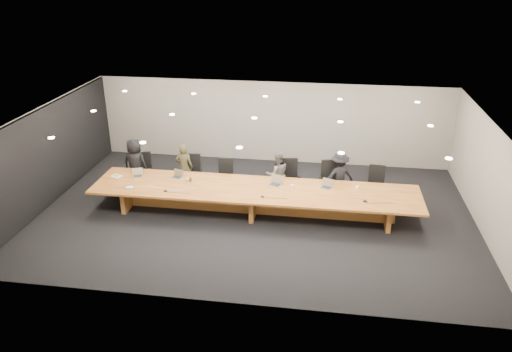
{
  "coord_description": "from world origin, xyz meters",
  "views": [
    {
      "loc": [
        1.85,
        -12.25,
        6.59
      ],
      "look_at": [
        0.0,
        0.3,
        1.0
      ],
      "focal_mm": 35.0,
      "sensor_mm": 36.0,
      "label": 1
    }
  ],
  "objects_px": {
    "person_b": "(184,167)",
    "person_c": "(277,174)",
    "laptop_b": "(176,174)",
    "chair_mid_left": "(225,177)",
    "av_box": "(130,188)",
    "amber_mug": "(190,180)",
    "conference_table": "(254,196)",
    "water_bottle": "(188,181)",
    "chair_far_right": "(376,185)",
    "person_a": "(135,164)",
    "chair_right": "(330,181)",
    "laptop_a": "(137,173)",
    "laptop_e": "(326,184)",
    "laptop_d": "(275,181)",
    "mic_left": "(165,191)",
    "paper_cup_near": "(292,186)",
    "mic_center": "(262,196)",
    "mic_right": "(365,201)",
    "chair_left": "(192,172)",
    "chair_mid_right": "(290,178)",
    "chair_far_left": "(144,170)",
    "paper_cup_far": "(357,188)",
    "person_d": "(339,176)"
  },
  "relations": [
    {
      "from": "laptop_b",
      "to": "paper_cup_near",
      "type": "height_order",
      "value": "laptop_b"
    },
    {
      "from": "mic_center",
      "to": "mic_right",
      "type": "height_order",
      "value": "mic_right"
    },
    {
      "from": "chair_left",
      "to": "mic_center",
      "type": "bearing_deg",
      "value": -42.09
    },
    {
      "from": "laptop_d",
      "to": "paper_cup_far",
      "type": "bearing_deg",
      "value": 24.58
    },
    {
      "from": "chair_right",
      "to": "person_b",
      "type": "bearing_deg",
      "value": 168.7
    },
    {
      "from": "person_b",
      "to": "laptop_b",
      "type": "xyz_separation_m",
      "value": [
        0.02,
        -0.84,
        0.13
      ]
    },
    {
      "from": "person_d",
      "to": "mic_center",
      "type": "xyz_separation_m",
      "value": [
        -2.03,
        -1.7,
        0.03
      ]
    },
    {
      "from": "paper_cup_far",
      "to": "laptop_b",
      "type": "bearing_deg",
      "value": 179.45
    },
    {
      "from": "person_a",
      "to": "person_b",
      "type": "bearing_deg",
      "value": -167.82
    },
    {
      "from": "laptop_e",
      "to": "laptop_d",
      "type": "bearing_deg",
      "value": -155.84
    },
    {
      "from": "chair_mid_right",
      "to": "person_a",
      "type": "relative_size",
      "value": 0.71
    },
    {
      "from": "person_d",
      "to": "laptop_e",
      "type": "relative_size",
      "value": 4.61
    },
    {
      "from": "chair_left",
      "to": "mic_left",
      "type": "bearing_deg",
      "value": -103.72
    },
    {
      "from": "laptop_d",
      "to": "mic_right",
      "type": "relative_size",
      "value": 2.72
    },
    {
      "from": "chair_far_left",
      "to": "laptop_e",
      "type": "height_order",
      "value": "chair_far_left"
    },
    {
      "from": "mic_right",
      "to": "chair_mid_right",
      "type": "bearing_deg",
      "value": 141.78
    },
    {
      "from": "person_c",
      "to": "paper_cup_near",
      "type": "relative_size",
      "value": 15.61
    },
    {
      "from": "chair_right",
      "to": "laptop_b",
      "type": "distance_m",
      "value": 4.47
    },
    {
      "from": "laptop_a",
      "to": "av_box",
      "type": "relative_size",
      "value": 1.38
    },
    {
      "from": "water_bottle",
      "to": "chair_mid_right",
      "type": "bearing_deg",
      "value": 24.86
    },
    {
      "from": "chair_mid_left",
      "to": "laptop_a",
      "type": "xyz_separation_m",
      "value": [
        -2.4,
        -0.85,
        0.33
      ]
    },
    {
      "from": "conference_table",
      "to": "paper_cup_near",
      "type": "relative_size",
      "value": 98.55
    },
    {
      "from": "conference_table",
      "to": "mic_left",
      "type": "xyz_separation_m",
      "value": [
        -2.37,
        -0.51,
        0.24
      ]
    },
    {
      "from": "mic_center",
      "to": "chair_mid_right",
      "type": "bearing_deg",
      "value": 71.51
    },
    {
      "from": "person_b",
      "to": "paper_cup_far",
      "type": "bearing_deg",
      "value": 165.19
    },
    {
      "from": "chair_right",
      "to": "laptop_a",
      "type": "bearing_deg",
      "value": 178.4
    },
    {
      "from": "conference_table",
      "to": "water_bottle",
      "type": "distance_m",
      "value": 1.92
    },
    {
      "from": "chair_far_left",
      "to": "mic_center",
      "type": "relative_size",
      "value": 10.08
    },
    {
      "from": "amber_mug",
      "to": "person_a",
      "type": "bearing_deg",
      "value": 155.24
    },
    {
      "from": "chair_far_right",
      "to": "laptop_b",
      "type": "height_order",
      "value": "chair_far_right"
    },
    {
      "from": "paper_cup_far",
      "to": "av_box",
      "type": "relative_size",
      "value": 0.48
    },
    {
      "from": "person_a",
      "to": "av_box",
      "type": "distance_m",
      "value": 1.67
    },
    {
      "from": "person_b",
      "to": "amber_mug",
      "type": "distance_m",
      "value": 1.13
    },
    {
      "from": "laptop_b",
      "to": "chair_mid_left",
      "type": "bearing_deg",
      "value": 50.53
    },
    {
      "from": "conference_table",
      "to": "mic_center",
      "type": "bearing_deg",
      "value": -58.66
    },
    {
      "from": "laptop_a",
      "to": "paper_cup_near",
      "type": "xyz_separation_m",
      "value": [
        4.5,
        -0.1,
        -0.07
      ]
    },
    {
      "from": "chair_mid_right",
      "to": "paper_cup_near",
      "type": "distance_m",
      "value": 1.12
    },
    {
      "from": "laptop_b",
      "to": "paper_cup_near",
      "type": "distance_m",
      "value": 3.36
    },
    {
      "from": "chair_mid_left",
      "to": "laptop_b",
      "type": "relative_size",
      "value": 3.65
    },
    {
      "from": "conference_table",
      "to": "mic_right",
      "type": "distance_m",
      "value": 3.0
    },
    {
      "from": "chair_left",
      "to": "person_a",
      "type": "distance_m",
      "value": 1.77
    },
    {
      "from": "chair_mid_left",
      "to": "av_box",
      "type": "bearing_deg",
      "value": -148.68
    },
    {
      "from": "person_b",
      "to": "laptop_d",
      "type": "bearing_deg",
      "value": 156.87
    },
    {
      "from": "person_b",
      "to": "person_c",
      "type": "relative_size",
      "value": 1.03
    },
    {
      "from": "chair_left",
      "to": "person_b",
      "type": "relative_size",
      "value": 0.75
    },
    {
      "from": "chair_far_right",
      "to": "laptop_b",
      "type": "xyz_separation_m",
      "value": [
        -5.71,
        -0.78,
        0.31
      ]
    },
    {
      "from": "laptop_a",
      "to": "laptop_d",
      "type": "relative_size",
      "value": 0.81
    },
    {
      "from": "conference_table",
      "to": "chair_mid_left",
      "type": "bearing_deg",
      "value": 132.34
    },
    {
      "from": "mic_left",
      "to": "person_a",
      "type": "bearing_deg",
      "value": 131.95
    },
    {
      "from": "chair_mid_right",
      "to": "laptop_b",
      "type": "xyz_separation_m",
      "value": [
        -3.2,
        -0.9,
        0.3
      ]
    }
  ]
}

